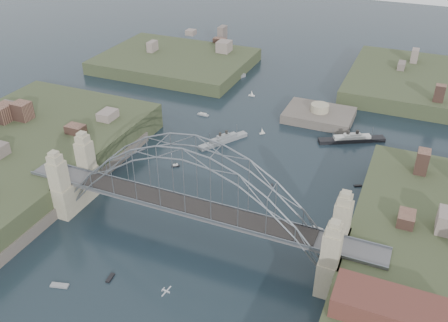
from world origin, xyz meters
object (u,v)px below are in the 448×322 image
at_px(fort_island, 318,120).
at_px(wharf_shed, 394,309).
at_px(bridge, 191,192).
at_px(naval_cruiser_far, 229,79).
at_px(naval_cruiser_near, 223,140).
at_px(ocean_liner, 352,139).

xyz_separation_m(fort_island, wharf_shed, (32.00, -84.00, 10.34)).
height_order(bridge, naval_cruiser_far, bridge).
height_order(bridge, naval_cruiser_near, bridge).
distance_m(bridge, fort_island, 72.14).
bearing_deg(naval_cruiser_near, ocean_liner, 24.09).
relative_size(bridge, fort_island, 3.82).
bearing_deg(wharf_shed, naval_cruiser_near, 133.93).
xyz_separation_m(bridge, ocean_liner, (24.88, 59.03, -11.55)).
bearing_deg(bridge, ocean_liner, 67.14).
relative_size(fort_island, ocean_liner, 1.14).
bearing_deg(wharf_shed, naval_cruiser_far, 124.99).
xyz_separation_m(wharf_shed, ocean_liner, (-19.12, 73.03, -9.22)).
distance_m(wharf_shed, ocean_liner, 76.05).
relative_size(bridge, ocean_liner, 4.35).
distance_m(naval_cruiser_far, ocean_liner, 61.05).
xyz_separation_m(bridge, naval_cruiser_near, (-10.92, 43.02, -11.54)).
bearing_deg(naval_cruiser_near, naval_cruiser_far, 110.52).
xyz_separation_m(wharf_shed, naval_cruiser_far, (-72.20, 103.18, -9.14)).
height_order(wharf_shed, naval_cruiser_far, wharf_shed).
relative_size(bridge, naval_cruiser_near, 5.45).
bearing_deg(fort_island, ocean_liner, -40.42).
relative_size(bridge, naval_cruiser_far, 5.25).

